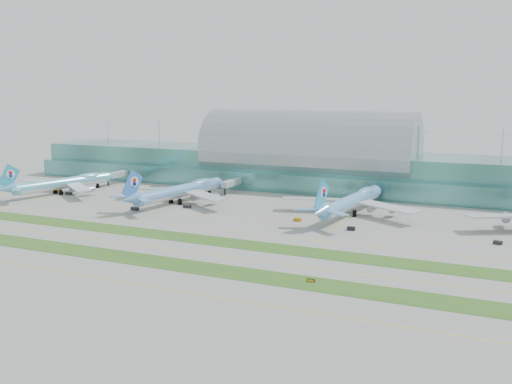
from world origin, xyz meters
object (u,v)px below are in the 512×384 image
at_px(terminal, 309,162).
at_px(taxiway_sign_east, 311,280).
at_px(airliner_b, 181,190).
at_px(airliner_a, 64,182).
at_px(airliner_c, 352,200).

bearing_deg(terminal, taxiway_sign_east, -71.14).
height_order(airliner_b, taxiway_sign_east, airliner_b).
relative_size(airliner_a, airliner_b, 0.93).
xyz_separation_m(terminal, airliner_c, (41.16, -61.67, -8.04)).
xyz_separation_m(terminal, airliner_b, (-42.16, -69.19, -8.08)).
xyz_separation_m(airliner_c, taxiway_sign_east, (11.99, -93.94, -5.69)).
height_order(terminal, airliner_a, terminal).
relative_size(terminal, taxiway_sign_east, 142.19).
bearing_deg(terminal, airliner_c, -56.28).
relative_size(airliner_a, airliner_c, 0.92).
xyz_separation_m(terminal, airliner_a, (-112.44, -72.16, -8.42)).
bearing_deg(airliner_c, taxiway_sign_east, -75.07).
distance_m(airliner_a, airliner_c, 153.96).
bearing_deg(airliner_c, airliner_b, -167.19).
relative_size(terminal, airliner_b, 4.71).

